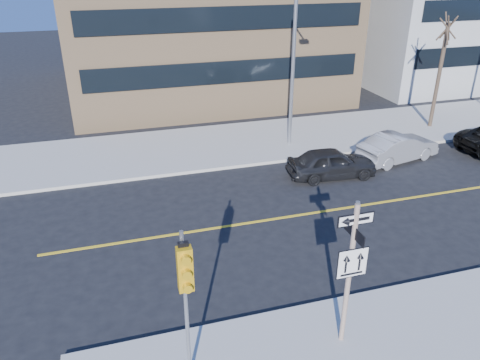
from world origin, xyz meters
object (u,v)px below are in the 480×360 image
object	(u,v)px
parked_car_b	(398,147)
sign_pole	(350,267)
parked_car_a	(332,163)
street_tree_west	(447,31)
streetlight_a	(295,56)
traffic_signal	(185,281)

from	to	relation	value
parked_car_b	sign_pole	bearing A→B (deg)	127.96
parked_car_a	street_tree_west	world-z (taller)	street_tree_west
sign_pole	parked_car_a	xyz separation A→B (m)	(4.37, 9.37, -1.75)
parked_car_a	streetlight_a	xyz separation A→B (m)	(-0.37, 3.90, 4.07)
sign_pole	streetlight_a	world-z (taller)	streetlight_a
parked_car_a	street_tree_west	distance (m)	10.84
streetlight_a	street_tree_west	size ratio (longest dim) A/B	1.26
parked_car_a	street_tree_west	size ratio (longest dim) A/B	0.63
parked_car_a	street_tree_west	bearing A→B (deg)	-58.67
sign_pole	parked_car_a	size ratio (longest dim) A/B	1.01
parked_car_a	sign_pole	bearing A→B (deg)	159.07
traffic_signal	streetlight_a	xyz separation A→B (m)	(8.00, 13.42, 1.73)
parked_car_a	streetlight_a	distance (m)	5.65
traffic_signal	parked_car_a	size ratio (longest dim) A/B	0.99
sign_pole	parked_car_b	bearing A→B (deg)	50.59
traffic_signal	parked_car_b	distance (m)	16.27
streetlight_a	parked_car_b	bearing A→B (deg)	-35.38
traffic_signal	parked_car_a	bearing A→B (deg)	48.67
street_tree_west	streetlight_a	bearing A→B (deg)	-176.55
traffic_signal	parked_car_a	distance (m)	12.89
sign_pole	traffic_signal	world-z (taller)	sign_pole
sign_pole	traffic_signal	distance (m)	4.05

